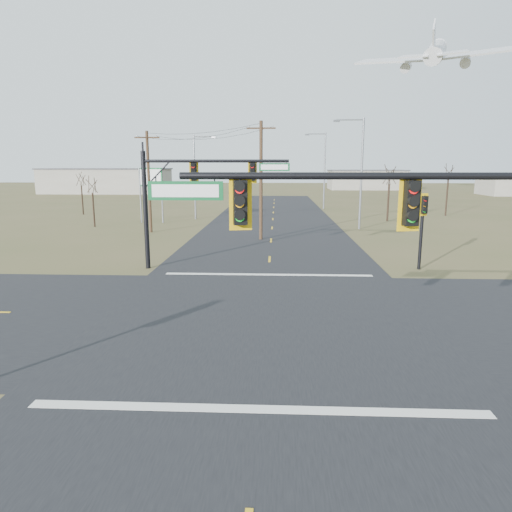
{
  "coord_description": "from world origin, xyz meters",
  "views": [
    {
      "loc": [
        0.45,
        -18.32,
        6.21
      ],
      "look_at": [
        -0.42,
        1.0,
        2.4
      ],
      "focal_mm": 32.0,
      "sensor_mm": 36.0,
      "label": 1
    }
  ],
  "objects": [
    {
      "name": "ground",
      "position": [
        0.0,
        0.0,
        0.0
      ],
      "size": [
        320.0,
        320.0,
        0.0
      ],
      "primitive_type": "plane",
      "color": "brown",
      "rests_on": "ground"
    },
    {
      "name": "road_ew",
      "position": [
        0.0,
        0.0,
        0.01
      ],
      "size": [
        160.0,
        14.0,
        0.02
      ],
      "primitive_type": "cube",
      "color": "black",
      "rests_on": "ground"
    },
    {
      "name": "road_ns",
      "position": [
        0.0,
        0.0,
        0.01
      ],
      "size": [
        14.0,
        160.0,
        0.02
      ],
      "primitive_type": "cube",
      "color": "black",
      "rests_on": "ground"
    },
    {
      "name": "stop_bar_near",
      "position": [
        0.0,
        -7.5,
        0.03
      ],
      "size": [
        12.0,
        0.4,
        0.01
      ],
      "primitive_type": "cube",
      "color": "silver",
      "rests_on": "road_ns"
    },
    {
      "name": "stop_bar_far",
      "position": [
        0.0,
        7.5,
        0.03
      ],
      "size": [
        12.0,
        0.4,
        0.01
      ],
      "primitive_type": "cube",
      "color": "silver",
      "rests_on": "road_ns"
    },
    {
      "name": "mast_arm_near",
      "position": [
        3.71,
        -7.5,
        4.82
      ],
      "size": [
        10.33,
        0.5,
        6.6
      ],
      "rotation": [
        0.0,
        0.0,
        0.2
      ],
      "color": "black",
      "rests_on": "ground"
    },
    {
      "name": "mast_arm_far",
      "position": [
        -4.54,
        9.01,
        5.14
      ],
      "size": [
        8.84,
        0.58,
        7.12
      ],
      "rotation": [
        0.0,
        0.0,
        0.38
      ],
      "color": "black",
      "rests_on": "ground"
    },
    {
      "name": "pedestal_signal_ne",
      "position": [
        9.22,
        9.32,
        3.37
      ],
      "size": [
        0.67,
        0.59,
        4.67
      ],
      "rotation": [
        0.0,
        0.0,
        0.42
      ],
      "color": "black",
      "rests_on": "ground"
    },
    {
      "name": "utility_pole_near",
      "position": [
        -0.89,
        20.6,
        5.14
      ],
      "size": [
        2.42,
        0.29,
        9.91
      ],
      "rotation": [
        0.0,
        0.0,
        -0.02
      ],
      "color": "#47311E",
      "rests_on": "ground"
    },
    {
      "name": "utility_pole_far",
      "position": [
        -11.6,
        24.63,
        4.9
      ],
      "size": [
        2.31,
        0.27,
        9.44
      ],
      "rotation": [
        0.0,
        0.0,
        0.04
      ],
      "color": "#47311E",
      "rests_on": "ground"
    },
    {
      "name": "highway_sign",
      "position": [
        -13.5,
        32.07,
        4.29
      ],
      "size": [
        2.99,
        1.39,
        6.06
      ],
      "rotation": [
        0.0,
        0.0,
        -0.42
      ],
      "color": "gray",
      "rests_on": "ground"
    },
    {
      "name": "streetlight_a",
      "position": [
        8.55,
        27.75,
        6.09
      ],
      "size": [
        3.03,
        0.4,
        10.84
      ],
      "rotation": [
        0.0,
        0.0,
        0.23
      ],
      "color": "gray",
      "rests_on": "ground"
    },
    {
      "name": "streetlight_b",
      "position": [
        7.2,
        50.15,
        6.2
      ],
      "size": [
        3.08,
        0.36,
        11.04
      ],
      "rotation": [
        0.0,
        0.0,
        0.15
      ],
      "color": "gray",
      "rests_on": "ground"
    },
    {
      "name": "streetlight_c",
      "position": [
        -9.06,
        35.92,
        5.51
      ],
      "size": [
        2.75,
        0.38,
        9.82
      ],
      "rotation": [
        0.0,
        0.0,
        -0.26
      ],
      "color": "gray",
      "rests_on": "ground"
    },
    {
      "name": "bare_tree_a",
      "position": [
        -18.59,
        28.3,
        4.38
      ],
      "size": [
        2.88,
        2.88,
        5.54
      ],
      "rotation": [
        0.0,
        0.0,
        0.33
      ],
      "color": "black",
      "rests_on": "ground"
    },
    {
      "name": "bare_tree_b",
      "position": [
        -24.96,
        40.45,
        4.65
      ],
      "size": [
        3.0,
        3.0,
        5.82
      ],
      "rotation": [
        0.0,
        0.0,
        -0.42
      ],
      "color": "black",
      "rests_on": "ground"
    },
    {
      "name": "bare_tree_c",
      "position": [
        13.24,
        34.79,
        5.33
      ],
      "size": [
        3.68,
        3.68,
        6.79
      ],
      "rotation": [
        0.0,
        0.0,
        0.35
      ],
      "color": "black",
      "rests_on": "ground"
    },
    {
      "name": "bare_tree_d",
      "position": [
        22.08,
        41.02,
        5.57
      ],
      "size": [
        3.15,
        3.15,
        6.91
      ],
      "rotation": [
        0.0,
        0.0,
        -0.23
      ],
      "color": "black",
      "rests_on": "ground"
    },
    {
      "name": "warehouse_left",
      "position": [
        -40.0,
        90.0,
        2.75
      ],
      "size": [
        28.0,
        14.0,
        5.5
      ],
      "primitive_type": "cube",
      "color": "#A09A8E",
      "rests_on": "ground"
    },
    {
      "name": "warehouse_mid",
      "position": [
        25.0,
        110.0,
        2.5
      ],
      "size": [
        20.0,
        12.0,
        5.0
      ],
      "primitive_type": "cube",
      "color": "#A09A8E",
      "rests_on": "ground"
    },
    {
      "name": "jet_airliner",
      "position": [
        28.46,
        69.43,
        26.12
      ],
      "size": [
        23.84,
        24.69,
        13.45
      ],
      "rotation": [
        0.0,
        -0.33,
        1.2
      ],
      "color": "silver"
    }
  ]
}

